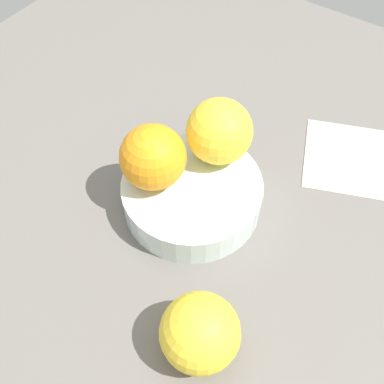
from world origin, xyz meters
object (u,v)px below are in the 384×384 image
at_px(fruit_bowl, 192,195).
at_px(orange_in_bowl_1, 220,132).
at_px(orange_loose_0, 200,333).
at_px(folded_napkin, 352,158).
at_px(orange_in_bowl_0, 153,157).

xyz_separation_m(fruit_bowl, orange_in_bowl_1, (-0.06, 0.00, 0.07)).
height_order(fruit_bowl, orange_loose_0, orange_loose_0).
height_order(orange_in_bowl_1, folded_napkin, orange_in_bowl_1).
bearing_deg(folded_napkin, orange_in_bowl_0, -41.00).
bearing_deg(fruit_bowl, folded_napkin, 143.61).
distance_m(fruit_bowl, folded_napkin, 0.25).
relative_size(fruit_bowl, orange_in_bowl_0, 2.21).
height_order(orange_in_bowl_0, folded_napkin, orange_in_bowl_0).
bearing_deg(folded_napkin, fruit_bowl, -36.39).
xyz_separation_m(orange_in_bowl_1, orange_loose_0, (0.22, 0.12, -0.05)).
distance_m(fruit_bowl, orange_in_bowl_0, 0.08).
distance_m(orange_in_bowl_1, orange_loose_0, 0.25).
xyz_separation_m(orange_in_bowl_0, orange_loose_0, (0.14, 0.16, -0.04)).
bearing_deg(orange_in_bowl_1, orange_loose_0, 28.31).
height_order(fruit_bowl, orange_in_bowl_0, orange_in_bowl_0).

